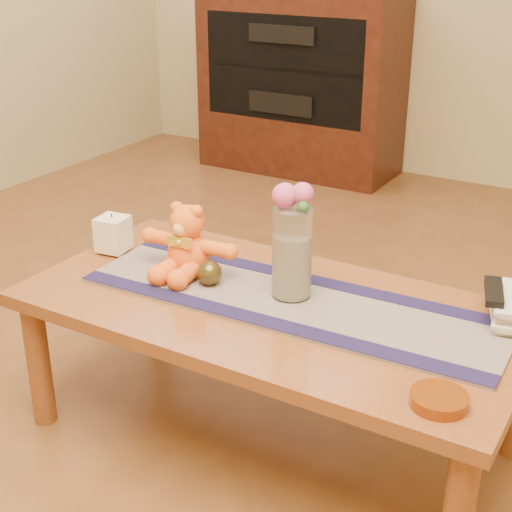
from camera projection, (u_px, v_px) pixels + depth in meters
The scene contains 29 objects.
floor at pixel (270, 435), 2.25m from camera, with size 5.50×5.50×0.00m, color brown.
coffee_table_top at pixel (271, 309), 2.08m from camera, with size 1.40×0.70×0.04m, color brown.
table_leg_fl at pixel (39, 363), 2.24m from camera, with size 0.07×0.07×0.41m, color brown.
table_leg_bl at pixel (157, 290), 2.70m from camera, with size 0.07×0.07×0.41m, color brown.
persian_runner at pixel (290, 301), 2.07m from camera, with size 1.20×0.35×0.01m, color #1A1B4A.
runner_border_near at pixel (266, 321), 1.96m from camera, with size 1.20×0.06×0.00m, color #19143E.
runner_border_far at pixel (312, 279), 2.19m from camera, with size 1.20×0.06×0.00m, color #19143E.
teddy_bear at pixel (189, 240), 2.21m from camera, with size 0.30×0.25×0.20m, color orange, non-canonical shape.
pillar_candle at pixel (113, 234), 2.37m from camera, with size 0.09×0.09×0.11m, color #FFF1BB.
candle_wick at pixel (112, 216), 2.35m from camera, with size 0.00×0.00×0.01m, color black.
glass_vase at pixel (292, 253), 2.04m from camera, with size 0.11×0.11×0.26m, color silver.
potpourri_fill at pixel (292, 266), 2.06m from camera, with size 0.09×0.09×0.18m, color beige.
rose_left at pixel (285, 196), 1.98m from camera, with size 0.07×0.07×0.07m, color #D34A88.
rose_right at pixel (303, 193), 1.97m from camera, with size 0.06×0.06×0.06m, color #D34A88.
blue_flower_back at pixel (303, 195), 2.00m from camera, with size 0.04×0.04×0.04m, color #516EB0.
blue_flower_side at pixel (287, 197), 2.01m from camera, with size 0.04×0.04×0.04m, color #516EB0.
leaf_sprig at pixel (303, 207), 1.95m from camera, with size 0.03×0.03×0.03m, color #33662D.
bronze_ball at pixel (209, 273), 2.15m from camera, with size 0.07×0.07×0.07m, color #483D18.
book_bottom at pixel (490, 315), 1.98m from camera, with size 0.17×0.22×0.02m, color beige.
book_lower at pixel (493, 310), 1.97m from camera, with size 0.16×0.22×0.02m, color beige.
book_upper at pixel (490, 302), 1.97m from camera, with size 0.17×0.22×0.02m, color beige.
book_top at pixel (495, 296), 1.96m from camera, with size 0.16×0.22×0.02m, color beige.
tv_remote at pixel (494, 292), 1.94m from camera, with size 0.04×0.16×0.02m, color black.
amber_dish at pixel (439, 400), 1.62m from camera, with size 0.13×0.13×0.03m, color #BF5914.
media_cabinet at pixel (301, 82), 4.55m from camera, with size 1.20×0.50×1.10m, color black.
cabinet_cavity at pixel (283, 69), 4.32m from camera, with size 1.02×0.03×0.61m, color black.
cabinet_shelf at pixel (290, 67), 4.38m from camera, with size 1.02×0.20×0.03m, color black.
stereo_upper at pixel (292, 32), 4.32m from camera, with size 0.42×0.28×0.10m, color black.
stereo_lower at pixel (291, 100), 4.48m from camera, with size 0.42×0.28×0.12m, color black.
Camera 1 is at (0.91, -1.61, 1.40)m, focal length 52.29 mm.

